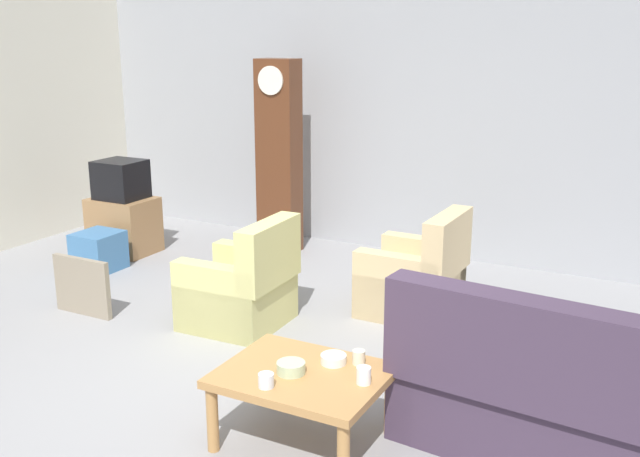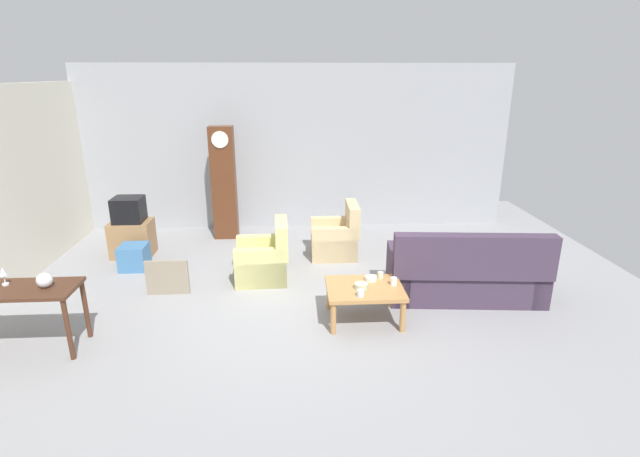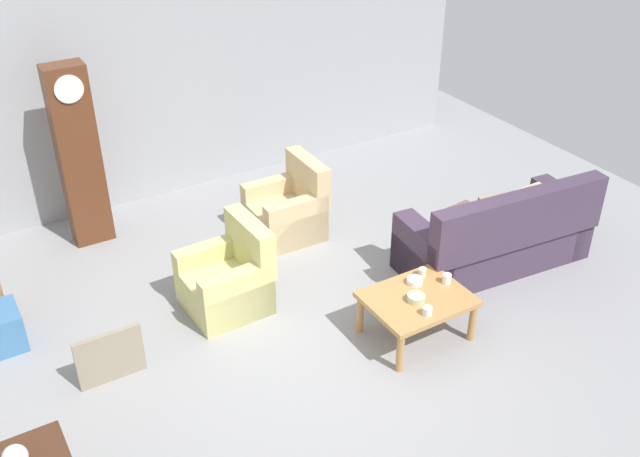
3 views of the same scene
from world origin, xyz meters
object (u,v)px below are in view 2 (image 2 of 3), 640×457
object	(u,v)px
coffee_table_wood	(365,292)
framed_picture_leaning	(167,278)
grandfather_clock	(224,183)
glass_dome_cloche	(44,280)
tv_stand_cabinet	(132,238)
storage_box_blue	(134,257)
armchair_olive_far	(336,239)
armchair_olive_near	(264,260)
tv_crt	(129,210)
couch_floral	(466,275)
bowl_white_stacked	(371,278)
cup_cream_tall	(381,275)
cup_white_porcelain	(394,281)
wine_glass_short	(3,273)
cup_blue_rimmed	(361,293)
console_table_dark	(17,297)
bowl_shallow_green	(361,286)

from	to	relation	value
coffee_table_wood	framed_picture_leaning	bearing A→B (deg)	161.43
grandfather_clock	glass_dome_cloche	distance (m)	4.09
tv_stand_cabinet	storage_box_blue	world-z (taller)	tv_stand_cabinet
glass_dome_cloche	armchair_olive_far	bearing A→B (deg)	37.95
armchair_olive_near	grandfather_clock	world-z (taller)	grandfather_clock
grandfather_clock	glass_dome_cloche	size ratio (longest dim) A/B	12.51
tv_crt	framed_picture_leaning	bearing A→B (deg)	-58.59
couch_floral	tv_stand_cabinet	bearing A→B (deg)	159.01
couch_floral	bowl_white_stacked	size ratio (longest dim) A/B	13.90
coffee_table_wood	tv_stand_cabinet	size ratio (longest dim) A/B	1.41
tv_stand_cabinet	cup_cream_tall	world-z (taller)	tv_stand_cabinet
couch_floral	grandfather_clock	world-z (taller)	grandfather_clock
armchair_olive_far	framed_picture_leaning	size ratio (longest dim) A/B	1.53
armchair_olive_near	cup_white_porcelain	distance (m)	2.17
tv_stand_cabinet	wine_glass_short	world-z (taller)	wine_glass_short
coffee_table_wood	tv_crt	bearing A→B (deg)	145.70
framed_picture_leaning	storage_box_blue	bearing A→B (deg)	128.04
armchair_olive_near	cup_blue_rimmed	world-z (taller)	armchair_olive_near
coffee_table_wood	grandfather_clock	size ratio (longest dim) A/B	0.46
armchair_olive_far	console_table_dark	xyz separation A→B (m)	(-3.82, -2.72, 0.35)
console_table_dark	cup_cream_tall	distance (m)	4.26
console_table_dark	storage_box_blue	distance (m)	2.43
couch_floral	wine_glass_short	bearing A→B (deg)	-171.01
couch_floral	storage_box_blue	xyz separation A→B (m)	(-4.95, 1.37, -0.16)
console_table_dark	glass_dome_cloche	distance (m)	0.38
couch_floral	armchair_olive_near	xyz separation A→B (m)	(-2.83, 0.83, -0.05)
console_table_dark	coffee_table_wood	bearing A→B (deg)	6.49
tv_crt	wine_glass_short	xyz separation A→B (m)	(-0.44, -2.86, 0.09)
couch_floral	storage_box_blue	bearing A→B (deg)	164.56
tv_stand_cabinet	framed_picture_leaning	size ratio (longest dim) A/B	1.13
cup_white_porcelain	bowl_shallow_green	distance (m)	0.44
console_table_dark	cup_white_porcelain	size ratio (longest dim) A/B	13.17
grandfather_clock	storage_box_blue	size ratio (longest dim) A/B	4.82
armchair_olive_far	glass_dome_cloche	bearing A→B (deg)	-142.05
armchair_olive_far	cup_cream_tall	bearing A→B (deg)	-79.17
coffee_table_wood	glass_dome_cloche	world-z (taller)	glass_dome_cloche
bowl_shallow_green	wine_glass_short	size ratio (longest dim) A/B	0.78
cup_cream_tall	coffee_table_wood	bearing A→B (deg)	-134.46
coffee_table_wood	framed_picture_leaning	world-z (taller)	framed_picture_leaning
storage_box_blue	cup_white_porcelain	size ratio (longest dim) A/B	4.43
console_table_dark	glass_dome_cloche	size ratio (longest dim) A/B	7.71
coffee_table_wood	cup_white_porcelain	world-z (taller)	cup_white_porcelain
armchair_olive_far	cup_white_porcelain	size ratio (longest dim) A/B	9.32
storage_box_blue	glass_dome_cloche	bearing A→B (deg)	-94.28
armchair_olive_far	cup_cream_tall	size ratio (longest dim) A/B	10.73
couch_floral	grandfather_clock	distance (m)	4.68
console_table_dark	cup_blue_rimmed	size ratio (longest dim) A/B	14.54
armchair_olive_far	storage_box_blue	bearing A→B (deg)	-173.34
tv_stand_cabinet	cup_white_porcelain	world-z (taller)	tv_stand_cabinet
coffee_table_wood	bowl_shallow_green	bearing A→B (deg)	-141.03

